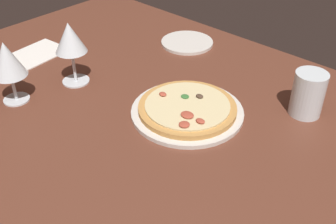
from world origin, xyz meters
TOP-DOWN VIEW (x-y plane):
  - dining_table at (0.00, 0.00)cm, footprint 150.00×110.00cm
  - pizza_main at (-1.68, -11.42)cm, footprint 26.25×26.25cm
  - wine_glass_far at (29.31, -2.75)cm, footprint 7.95×7.95cm
  - wine_glass_near at (32.87, 12.51)cm, footprint 8.10×8.10cm
  - water_glass at (-21.57, -30.19)cm, footprint 7.38×7.38cm
  - side_plate at (22.58, -39.76)cm, footprint 15.87×15.87cm
  - paper_menu at (50.47, -3.55)cm, footprint 13.91×19.44cm

SIDE VIEW (x-z plane):
  - dining_table at x=0.00cm, z-range 0.00..4.00cm
  - paper_menu at x=50.47cm, z-range 4.00..4.30cm
  - side_plate at x=22.58cm, z-range 4.00..4.90cm
  - pizza_main at x=-1.68cm, z-range 3.51..6.87cm
  - water_glass at x=-21.57cm, z-range 3.34..13.94cm
  - wine_glass_near at x=32.87cm, z-range 7.14..22.63cm
  - wine_glass_far at x=29.31cm, z-range 7.71..24.13cm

